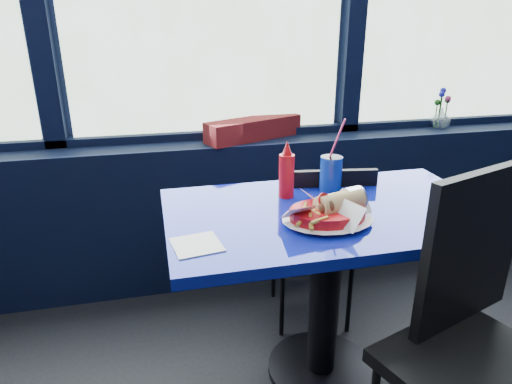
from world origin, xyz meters
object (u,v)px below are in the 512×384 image
(planter_box, at_px, (254,129))
(soda_cup, at_px, (331,173))
(chair_near_back, at_px, (319,235))
(ketchup_bottle, at_px, (287,173))
(near_table, at_px, (327,253))
(flower_vase, at_px, (441,116))
(food_basket, at_px, (329,212))
(chair_near_front, at_px, (476,325))

(planter_box, relative_size, soda_cup, 1.81)
(chair_near_back, xyz_separation_m, ketchup_bottle, (-0.22, -0.17, 0.38))
(near_table, height_order, planter_box, planter_box)
(flower_vase, xyz_separation_m, food_basket, (-1.08, -0.98, -0.08))
(planter_box, height_order, flower_vase, flower_vase)
(flower_vase, bearing_deg, ketchup_bottle, -148.13)
(chair_near_back, distance_m, soda_cup, 0.38)
(near_table, distance_m, soda_cup, 0.32)
(food_basket, distance_m, ketchup_bottle, 0.28)
(soda_cup, bearing_deg, flower_vase, 35.76)
(planter_box, height_order, soda_cup, soda_cup)
(chair_near_back, relative_size, planter_box, 1.52)
(chair_near_back, bearing_deg, food_basket, 80.05)
(near_table, distance_m, flower_vase, 1.39)
(planter_box, bearing_deg, chair_near_back, -93.81)
(soda_cup, bearing_deg, chair_near_back, 80.80)
(food_basket, xyz_separation_m, soda_cup, (0.12, 0.29, 0.04))
(chair_near_back, bearing_deg, near_table, 82.13)
(food_basket, bearing_deg, soda_cup, 77.05)
(chair_near_back, height_order, food_basket, food_basket)
(chair_near_front, bearing_deg, ketchup_bottle, 99.57)
(planter_box, xyz_separation_m, food_basket, (0.04, -0.99, -0.07))
(near_table, relative_size, planter_box, 2.23)
(chair_near_front, distance_m, ketchup_bottle, 0.82)
(soda_cup, bearing_deg, chair_near_front, -76.04)
(soda_cup, bearing_deg, near_table, -111.44)
(chair_near_front, height_order, flower_vase, flower_vase)
(near_table, bearing_deg, ketchup_bottle, 127.15)
(planter_box, height_order, ketchup_bottle, ketchup_bottle)
(chair_near_front, xyz_separation_m, ketchup_bottle, (-0.37, 0.68, 0.27))
(chair_near_back, distance_m, flower_vase, 1.16)
(ketchup_bottle, bearing_deg, chair_near_back, 37.83)
(flower_vase, bearing_deg, planter_box, 179.79)
(chair_near_front, bearing_deg, soda_cup, 85.03)
(planter_box, bearing_deg, food_basket, -109.76)
(planter_box, bearing_deg, flower_vase, -22.20)
(chair_near_front, height_order, chair_near_back, chair_near_front)
(soda_cup, bearing_deg, ketchup_bottle, -172.37)
(chair_near_back, xyz_separation_m, food_basket, (-0.14, -0.43, 0.32))
(planter_box, xyz_separation_m, soda_cup, (0.16, -0.70, -0.03))
(chair_near_front, distance_m, chair_near_back, 0.87)
(near_table, relative_size, chair_near_back, 1.46)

